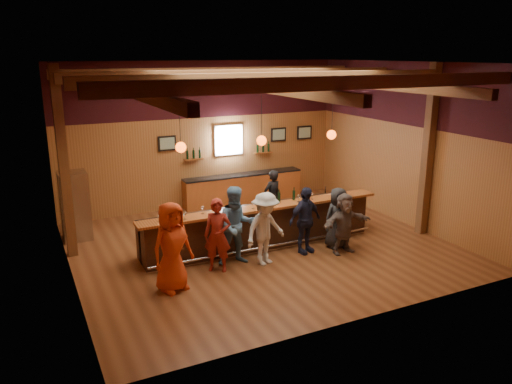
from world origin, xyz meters
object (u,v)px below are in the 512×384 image
customer_white (265,229)px  bottle_a (279,197)px  customer_navy (305,220)px  customer_brown (344,223)px  bartender (272,198)px  stainless_fridge (75,206)px  customer_denim (237,226)px  customer_orange (172,247)px  bar_counter (259,225)px  customer_redvest (218,235)px  customer_dark (338,218)px  ice_bucket (265,200)px  back_bar_cabinet (243,188)px

customer_white → bottle_a: size_ratio=5.29×
customer_navy → customer_brown: 0.95m
customer_navy → bartender: 2.18m
stainless_fridge → customer_denim: customer_denim is taller
customer_denim → bartender: size_ratio=1.16×
customer_orange → customer_denim: (1.72, 0.64, -0.02)m
bar_counter → customer_denim: (-0.99, -0.84, 0.40)m
bartender → bottle_a: bearing=55.4°
customer_white → bottle_a: (0.88, 0.99, 0.38)m
customer_brown → bartender: (-0.60, 2.59, 0.04)m
customer_orange → customer_brown: customer_orange is taller
stainless_fridge → customer_redvest: bearing=-53.2°
customer_dark → bottle_a: 1.54m
bottle_a → customer_denim: bearing=-155.2°
customer_white → customer_brown: (2.02, -0.23, -0.10)m
stainless_fridge → bartender: 5.27m
customer_orange → customer_dark: (4.37, 0.47, -0.17)m
bar_counter → stainless_fridge: stainless_fridge is taller
bar_counter → customer_dark: (1.67, -1.02, 0.25)m
customer_white → ice_bucket: (0.46, 0.94, 0.38)m
back_bar_cabinet → customer_redvest: size_ratio=2.40×
stainless_fridge → customer_white: size_ratio=1.05×
customer_white → bottle_a: 1.38m
stainless_fridge → customer_orange: (1.41, -3.94, 0.04)m
back_bar_cabinet → ice_bucket: size_ratio=16.42×
customer_brown → ice_bucket: size_ratio=6.18×
customer_brown → bar_counter: bearing=134.7°
customer_dark → stainless_fridge: bearing=150.2°
customer_brown → bottle_a: (-1.13, 1.22, 0.48)m
bartender → customer_orange: bearing=22.7°
customer_orange → bottle_a: bearing=3.6°
customer_denim → customer_navy: customer_denim is taller
ice_bucket → bar_counter: bearing=102.5°
customer_redvest → customer_denim: (0.54, 0.17, 0.09)m
bartender → bottle_a: 1.54m
back_bar_cabinet → customer_navy: customer_navy is taller
stainless_fridge → ice_bucket: bearing=-32.6°
back_bar_cabinet → ice_bucket: 4.02m
customer_denim → customer_white: 0.66m
customer_navy → customer_dark: customer_navy is taller
customer_denim → ice_bucket: (1.03, 0.63, 0.31)m
back_bar_cabinet → bottle_a: bottle_a is taller
bottle_a → bar_counter: bearing=160.1°
customer_denim → stainless_fridge: bearing=142.5°
back_bar_cabinet → bar_counter: bearing=-108.3°
customer_orange → customer_dark: customer_orange is taller
customer_brown → bottle_a: size_ratio=4.65×
back_bar_cabinet → customer_white: 5.00m
back_bar_cabinet → bartender: bearing=-94.3°
customer_white → bartender: bearing=41.4°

